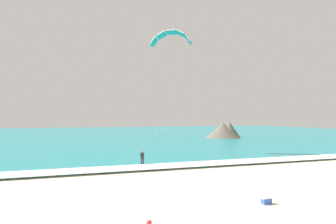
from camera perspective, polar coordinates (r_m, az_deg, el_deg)
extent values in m
plane|color=beige|center=(16.51, 14.49, -19.29)|extent=(200.00, 200.00, 0.00)
cube|color=teal|center=(87.48, -13.04, -4.36)|extent=(200.00, 120.00, 0.20)
cube|color=white|center=(29.61, -1.62, -10.69)|extent=(200.00, 3.13, 0.04)
ellipsoid|color=#239EC6|center=(30.85, -5.14, -10.67)|extent=(0.59, 1.44, 0.05)
cube|color=black|center=(31.08, -5.25, -10.51)|extent=(0.17, 0.08, 0.04)
cube|color=black|center=(30.60, -5.03, -10.66)|extent=(0.17, 0.08, 0.04)
cylinder|color=#232328|center=(30.77, -5.32, -9.94)|extent=(0.14, 0.14, 0.84)
cylinder|color=#232328|center=(30.80, -4.95, -9.94)|extent=(0.14, 0.14, 0.84)
cube|color=#232328|center=(30.68, -5.13, -8.61)|extent=(0.36, 0.24, 0.60)
sphere|color=#9E704C|center=(30.63, -5.13, -7.80)|extent=(0.22, 0.22, 0.22)
cylinder|color=#232328|center=(30.81, -5.51, -8.49)|extent=(0.14, 0.51, 0.22)
cylinder|color=#232328|center=(30.86, -4.84, -8.48)|extent=(0.14, 0.51, 0.22)
cylinder|color=black|center=(31.05, -5.22, -8.43)|extent=(0.55, 0.09, 0.04)
cube|color=#3F3F42|center=(30.83, -5.16, -8.99)|extent=(0.13, 0.09, 0.10)
cube|color=teal|center=(42.14, 4.09, 14.20)|extent=(1.27, 1.54, 1.39)
cube|color=white|center=(41.72, 3.95, 14.59)|extent=(0.80, 0.63, 1.19)
cube|color=teal|center=(42.84, 2.61, 15.29)|extent=(1.66, 1.71, 1.02)
cube|color=white|center=(42.43, 2.45, 15.68)|extent=(1.12, 0.84, 0.76)
cube|color=teal|center=(43.36, 0.67, 15.57)|extent=(1.81, 1.75, 0.42)
cube|color=white|center=(42.96, 0.50, 15.96)|extent=(1.21, 0.93, 0.16)
cube|color=teal|center=(43.59, -1.28, 15.00)|extent=(1.80, 1.64, 1.02)
cube|color=white|center=(43.18, -1.48, 15.38)|extent=(1.12, 0.86, 0.76)
cube|color=teal|center=(43.47, -2.84, 13.72)|extent=(1.56, 1.38, 1.39)
cube|color=white|center=(43.06, -3.05, 14.09)|extent=(0.83, 0.64, 1.19)
cylinder|color=#B2B2B7|center=(35.77, 0.03, 4.64)|extent=(8.68, 7.57, 15.07)
cylinder|color=#B2B2B7|center=(36.57, -3.90, 4.52)|extent=(4.39, 10.51, 15.07)
cone|color=#47423D|center=(73.82, 11.28, -4.36)|extent=(7.01, 7.01, 1.80)
cone|color=#665B51|center=(71.43, 10.89, -3.68)|extent=(8.88, 8.88, 3.77)
cone|color=#665B51|center=(71.54, 12.18, -3.58)|extent=(5.51, 5.51, 4.01)
cube|color=#2D51B2|center=(18.82, 18.97, -16.42)|extent=(0.56, 0.36, 0.34)
cube|color=white|center=(18.77, 18.96, -15.83)|extent=(0.58, 0.38, 0.06)
sphere|color=red|center=(14.71, -3.78, -21.11)|extent=(0.26, 0.26, 0.26)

